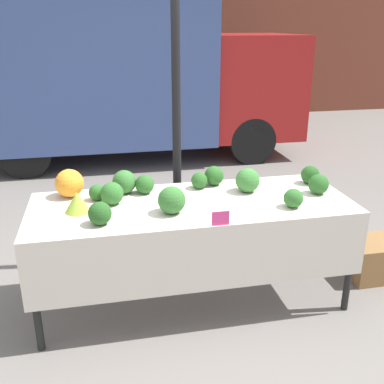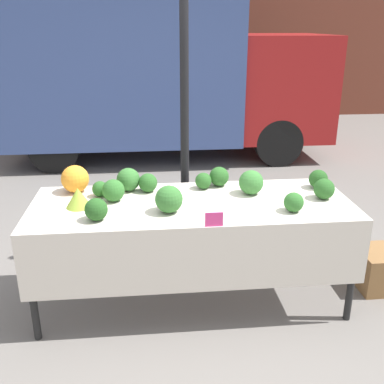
% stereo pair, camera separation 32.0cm
% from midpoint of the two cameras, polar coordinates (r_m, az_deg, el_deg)
% --- Properties ---
extents(ground_plane, '(40.00, 40.00, 0.00)m').
position_cam_midpoint_polar(ground_plane, '(3.61, 2.61, -13.36)').
color(ground_plane, slate).
extents(tent_pole, '(0.07, 0.07, 2.59)m').
position_cam_midpoint_polar(tent_pole, '(3.68, 1.52, 9.27)').
color(tent_pole, black).
rests_on(tent_pole, ground_plane).
extents(parked_truck, '(4.90, 1.82, 2.46)m').
position_cam_midpoint_polar(parked_truck, '(7.11, -3.36, 14.83)').
color(parked_truck, '#384C84').
rests_on(parked_truck, ground_plane).
extents(market_table, '(2.31, 0.86, 0.81)m').
position_cam_midpoint_polar(market_table, '(3.20, 2.98, -3.33)').
color(market_table, beige).
rests_on(market_table, ground_plane).
extents(orange_cauliflower, '(0.21, 0.21, 0.21)m').
position_cam_midpoint_polar(orange_cauliflower, '(3.47, -12.10, 1.58)').
color(orange_cauliflower, orange).
rests_on(orange_cauliflower, market_table).
extents(romanesco_head, '(0.18, 0.18, 0.14)m').
position_cam_midpoint_polar(romanesco_head, '(3.18, -11.50, -0.76)').
color(romanesco_head, '#93B238').
rests_on(romanesco_head, market_table).
extents(broccoli_head_0, '(0.16, 0.16, 0.16)m').
position_cam_midpoint_polar(broccoli_head_0, '(3.25, -7.21, 0.14)').
color(broccoli_head_0, '#2D6628').
rests_on(broccoli_head_0, market_table).
extents(broccoli_head_1, '(0.18, 0.18, 0.18)m').
position_cam_midpoint_polar(broccoli_head_1, '(3.41, 10.20, 1.17)').
color(broccoli_head_1, '#387533').
rests_on(broccoli_head_1, market_table).
extents(broccoli_head_2, '(0.18, 0.18, 0.18)m').
position_cam_midpoint_polar(broccoli_head_2, '(3.44, -5.48, 1.54)').
color(broccoli_head_2, '#336B2D').
rests_on(broccoli_head_2, market_table).
extents(broccoli_head_3, '(0.12, 0.12, 0.12)m').
position_cam_midpoint_polar(broccoli_head_3, '(3.35, -8.95, 0.33)').
color(broccoli_head_3, '#285B23').
rests_on(broccoli_head_3, market_table).
extents(broccoli_head_4, '(0.15, 0.15, 0.15)m').
position_cam_midpoint_polar(broccoli_head_4, '(2.94, -9.07, -2.27)').
color(broccoli_head_4, '#23511E').
rests_on(broccoli_head_4, market_table).
extents(broccoli_head_5, '(0.15, 0.15, 0.15)m').
position_cam_midpoint_polar(broccoli_head_5, '(3.45, 19.00, 0.33)').
color(broccoli_head_5, '#285B23').
rests_on(broccoli_head_5, market_table).
extents(broccoli_head_6, '(0.13, 0.13, 0.13)m').
position_cam_midpoint_polar(broccoli_head_6, '(3.48, 4.08, 1.38)').
color(broccoli_head_6, '#285B23').
rests_on(broccoli_head_6, market_table).
extents(broccoli_head_7, '(0.14, 0.14, 0.14)m').
position_cam_midpoint_polar(broccoli_head_7, '(3.16, 15.64, -1.32)').
color(broccoli_head_7, '#2D6628').
rests_on(broccoli_head_7, market_table).
extents(broccoli_head_8, '(0.14, 0.14, 0.14)m').
position_cam_midpoint_polar(broccoli_head_8, '(3.41, -2.96, 1.13)').
color(broccoli_head_8, '#285B23').
rests_on(broccoli_head_8, market_table).
extents(broccoli_head_9, '(0.15, 0.15, 0.15)m').
position_cam_midpoint_polar(broccoli_head_9, '(3.67, 18.18, 1.53)').
color(broccoli_head_9, '#23511E').
rests_on(broccoli_head_9, market_table).
extents(broccoli_head_10, '(0.19, 0.19, 0.19)m').
position_cam_midpoint_polar(broccoli_head_10, '(3.02, 0.06, -0.98)').
color(broccoli_head_10, '#336B2D').
rests_on(broccoli_head_10, market_table).
extents(broccoli_head_11, '(0.15, 0.15, 0.15)m').
position_cam_midpoint_polar(broccoli_head_11, '(3.55, 6.04, 1.93)').
color(broccoli_head_11, '#285B23').
rests_on(broccoli_head_11, market_table).
extents(price_sign, '(0.11, 0.01, 0.10)m').
position_cam_midpoint_polar(price_sign, '(2.85, 6.04, -3.56)').
color(price_sign, '#E53D84').
rests_on(price_sign, market_table).
extents(produce_crate, '(0.44, 0.37, 0.32)m').
position_cam_midpoint_polar(produce_crate, '(4.05, 25.38, -8.83)').
color(produce_crate, olive).
rests_on(produce_crate, ground_plane).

